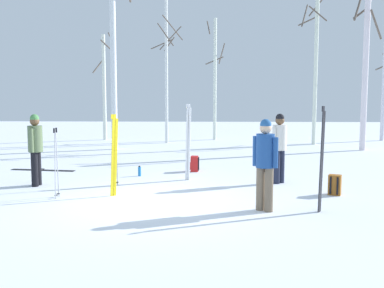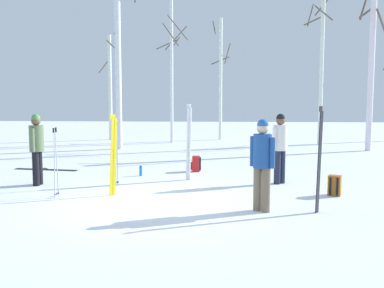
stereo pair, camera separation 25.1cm
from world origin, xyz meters
The scene contains 19 objects.
ground_plane centered at (0.00, 0.00, 0.00)m, with size 60.00×60.00×0.00m, color white.
person_0 centered at (-3.01, 1.57, 0.98)m, with size 0.34×0.52×1.72m.
person_1 centered at (2.84, 2.12, 0.98)m, with size 0.41×0.39×1.72m.
person_2 centered at (2.15, -0.62, 0.98)m, with size 0.44×0.35×1.72m.
ski_pair_planted_0 centered at (3.19, -0.63, 0.97)m, with size 0.14×0.20×1.95m.
ski_pair_planted_1 centered at (-0.91, 0.56, 0.87)m, with size 0.17×0.15×1.75m.
ski_pair_planted_2 centered at (0.59, 2.45, 0.97)m, with size 0.16×0.11×1.95m.
ski_pair_lying_0 centered at (-3.70, 3.79, 0.01)m, with size 1.93×0.41×0.05m.
ski_poles_0 centered at (-2.08, 0.31, 0.79)m, with size 0.07×0.24×1.48m.
ski_poles_1 centered at (-1.09, 1.66, 0.81)m, with size 0.07×0.21×1.52m.
backpack_0 centered at (3.85, 0.82, 0.21)m, with size 0.32×0.34×0.44m.
backpack_1 centered at (0.70, 3.80, 0.21)m, with size 0.30×0.27×0.44m.
water_bottle_0 centered at (-0.75, 2.97, 0.13)m, with size 0.08×0.08×0.28m.
birch_tree_0 centered at (-4.06, 13.21, 2.69)m, with size 1.06×1.06×5.20m.
birch_tree_1 centered at (-2.72, 9.16, 4.15)m, with size 1.44×1.38×7.98m.
birch_tree_2 centered at (-0.84, 11.87, 3.76)m, with size 1.53×1.54×7.29m.
birch_tree_3 centered at (1.40, 13.53, 3.08)m, with size 0.97×0.91×5.97m.
birch_tree_4 centered at (5.81, 11.37, 4.09)m, with size 1.46×1.25×7.82m.
birch_tree_5 centered at (7.26, 9.20, 3.11)m, with size 1.17×1.17×6.11m.
Camera 1 is at (1.12, -8.84, 2.11)m, focal length 41.86 mm.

